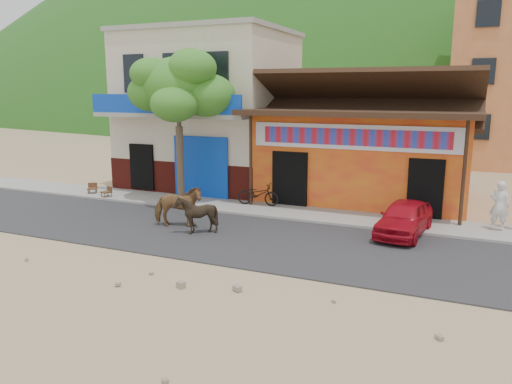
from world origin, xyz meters
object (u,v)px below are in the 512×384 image
at_px(tree, 179,126).
at_px(cow_tan, 178,206).
at_px(scooter, 258,194).
at_px(pedestrian, 499,206).
at_px(red_car, 404,218).
at_px(cafe_chair_left, 106,188).
at_px(cow_dark, 196,215).
at_px(cafe_chair_right, 92,184).

bearing_deg(tree, cow_tan, -59.79).
distance_m(scooter, pedestrian, 8.42).
height_order(scooter, pedestrian, pedestrian).
relative_size(red_car, cafe_chair_left, 4.10).
distance_m(cow_dark, cafe_chair_left, 6.78).
height_order(tree, cafe_chair_right, tree).
bearing_deg(pedestrian, cow_dark, 30.72).
distance_m(pedestrian, cafe_chair_left, 14.91).
xyz_separation_m(scooter, cafe_chair_right, (-7.50, -0.77, -0.03)).
height_order(tree, cafe_chair_left, tree).
xyz_separation_m(tree, pedestrian, (11.51, 0.45, -2.20)).
bearing_deg(scooter, pedestrian, -97.18).
distance_m(cow_tan, cafe_chair_right, 6.81).
relative_size(cow_dark, cafe_chair_right, 1.50).
distance_m(cow_tan, cafe_chair_left, 5.73).
bearing_deg(pedestrian, scooter, 5.50).
bearing_deg(red_car, scooter, 171.23).
height_order(tree, cow_dark, tree).
bearing_deg(scooter, cow_dark, 168.57).
bearing_deg(cafe_chair_left, cow_tan, -4.29).
relative_size(cow_tan, red_car, 0.51).
distance_m(red_car, cafe_chair_left, 12.17).
bearing_deg(pedestrian, cafe_chair_left, 10.23).
height_order(cow_dark, cafe_chair_left, cow_dark).
height_order(cow_tan, cow_dark, cow_tan).
bearing_deg(pedestrian, cafe_chair_right, 8.78).
bearing_deg(cow_tan, pedestrian, -92.02).
distance_m(cow_tan, cow_dark, 1.05).
distance_m(pedestrian, cafe_chair_right, 15.93).
xyz_separation_m(cow_dark, red_car, (6.08, 2.49, -0.07)).
xyz_separation_m(tree, cow_tan, (1.77, -3.04, -2.38)).
bearing_deg(cafe_chair_left, scooter, 31.81).
bearing_deg(cow_dark, tree, -135.69).
height_order(tree, scooter, tree).
xyz_separation_m(cow_tan, cafe_chair_left, (-5.13, 2.54, -0.22)).
height_order(cow_tan, pedestrian, pedestrian).
xyz_separation_m(pedestrian, cafe_chair_right, (-15.91, -0.62, -0.39)).
relative_size(tree, cow_dark, 4.89).
bearing_deg(cafe_chair_left, red_car, 19.72).
bearing_deg(scooter, cow_tan, 153.88).
relative_size(cow_tan, cafe_chair_left, 2.10).
xyz_separation_m(cow_tan, cow_dark, (0.95, -0.45, -0.08)).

